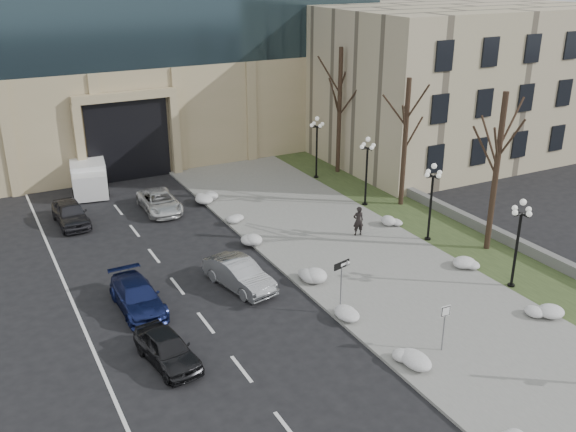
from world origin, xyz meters
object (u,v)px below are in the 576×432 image
at_px(car_e, 71,213).
at_px(pedestrian, 358,221).
at_px(lamppost_c, 367,162).
at_px(lamppost_d, 317,139).
at_px(lamppost_a, 519,232).
at_px(keep_sign, 445,319).
at_px(box_truck, 88,174).
at_px(car_c, 138,297).
at_px(lamppost_b, 432,192).
at_px(car_a, 167,349).
at_px(car_b, 239,274).
at_px(one_way_sign, 344,270).
at_px(car_d, 160,202).

xyz_separation_m(car_e, pedestrian, (14.70, -9.90, 0.27)).
bearing_deg(lamppost_c, pedestrian, -128.89).
xyz_separation_m(car_e, lamppost_d, (17.97, 0.66, 2.33)).
bearing_deg(lamppost_c, lamppost_a, -90.00).
relative_size(pedestrian, keep_sign, 0.80).
height_order(pedestrian, box_truck, box_truck).
height_order(pedestrian, lamppost_d, lamppost_d).
distance_m(car_c, lamppost_b, 17.32).
xyz_separation_m(car_a, box_truck, (1.76, 23.57, 0.36)).
relative_size(pedestrian, lamppost_b, 0.38).
bearing_deg(car_e, car_b, -66.58).
height_order(car_b, car_e, car_e).
xyz_separation_m(car_a, lamppost_b, (17.27, 4.69, 2.40)).
height_order(keep_sign, lamppost_c, lamppost_c).
bearing_deg(lamppost_d, one_way_sign, -116.51).
bearing_deg(lamppost_d, car_c, -143.16).
distance_m(keep_sign, lamppost_a, 7.58).
bearing_deg(lamppost_b, pedestrian, 143.17).
bearing_deg(car_e, lamppost_b, -36.52).
xyz_separation_m(car_a, keep_sign, (10.38, -4.64, 0.97)).
relative_size(lamppost_a, lamppost_b, 1.00).
bearing_deg(one_way_sign, pedestrian, 38.13).
relative_size(pedestrian, lamppost_a, 0.38).
relative_size(pedestrian, one_way_sign, 0.67).
relative_size(car_c, lamppost_a, 0.96).
xyz_separation_m(car_e, keep_sign, (11.09, -21.68, 0.89)).
distance_m(lamppost_a, lamppost_b, 6.50).
bearing_deg(keep_sign, car_e, 120.08).
distance_m(car_c, lamppost_d, 21.56).
bearing_deg(one_way_sign, box_truck, 92.12).
bearing_deg(car_d, box_truck, 115.46).
distance_m(car_a, box_truck, 23.64).
xyz_separation_m(keep_sign, lamppost_a, (6.88, 2.83, 1.44)).
distance_m(car_b, lamppost_c, 13.94).
height_order(car_e, keep_sign, keep_sign).
distance_m(pedestrian, lamppost_a, 9.75).
distance_m(pedestrian, lamppost_b, 4.57).
distance_m(car_c, box_truck, 18.80).
bearing_deg(lamppost_c, keep_sign, -113.49).
xyz_separation_m(car_d, lamppost_b, (12.40, -12.03, 2.43)).
bearing_deg(pedestrian, keep_sign, 85.74).
xyz_separation_m(keep_sign, lamppost_b, (6.88, 9.33, 1.44)).
distance_m(box_truck, lamppost_d, 16.71).
bearing_deg(car_a, lamppost_c, 24.49).
relative_size(one_way_sign, lamppost_a, 0.56).
xyz_separation_m(car_d, lamppost_a, (12.40, -18.53, 2.43)).
relative_size(car_a, car_d, 0.84).
bearing_deg(lamppost_a, pedestrian, 110.07).
relative_size(car_d, pedestrian, 2.60).
bearing_deg(lamppost_a, keep_sign, -157.62).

